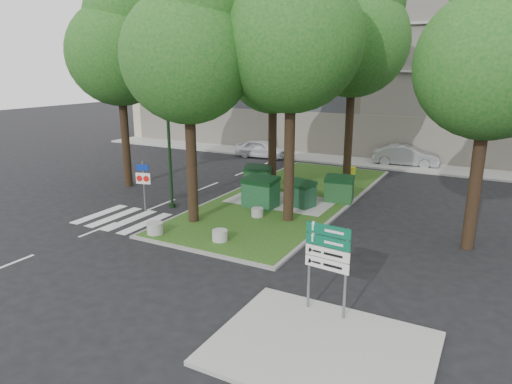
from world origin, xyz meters
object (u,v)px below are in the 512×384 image
Objects in this scene: bollard_left at (155,228)px; bollard_right at (220,235)px; tree_median_mid at (275,56)px; bollard_mid at (257,212)px; traffic_sign_pole at (143,179)px; dumpster_a at (258,178)px; tree_median_far at (356,30)px; directional_sign at (328,255)px; dumpster_b at (261,192)px; car_white at (262,149)px; tree_median_near_left at (190,44)px; dumpster_d at (339,189)px; street_lamp at (168,131)px; tree_street_left at (120,43)px; tree_street_right at (496,50)px; litter_bin at (351,174)px; car_silver at (406,156)px; tree_median_near_right at (295,25)px; dumpster_c at (300,194)px.

bollard_left reaches higher than bollard_right.
tree_median_mid is 8.34m from bollard_mid.
bollard_mid is 0.23× the size of traffic_sign_pole.
tree_median_far is at bearing 30.90° from dumpster_a.
dumpster_b is at bearing 133.71° from directional_sign.
directional_sign reaches higher than car_white.
dumpster_a is (-0.15, 5.88, -6.57)m from tree_median_near_left.
street_lamp reaches higher than dumpster_d.
dumpster_d reaches higher than car_white.
tree_street_left reaches higher than tree_street_right.
bollard_right is 11.73m from litter_bin.
bollard_left is 3.77m from traffic_sign_pole.
bollard_right is 0.14× the size of car_silver.
dumpster_d is at bearing 44.06° from dumpster_b.
street_lamp reaches higher than dumpster_a.
tree_median_near_left is 7.29m from bollard_left.
street_lamp is (-2.22, -4.52, 2.90)m from dumpster_a.
dumpster_a is at bearing 131.79° from directional_sign.
dumpster_b reaches higher than car_white.
tree_median_far is at bearing 134.17° from tree_street_right.
tree_street_left is 10.02m from dumpster_a.
car_silver reaches higher than bollard_right.
traffic_sign_pole is (-5.18, -1.37, 1.18)m from bollard_mid.
tree_median_near_right is 7.50× the size of dumpster_c.
traffic_sign_pole reaches higher than dumpster_b.
tree_street_right is (10.00, -4.00, 0.00)m from tree_median_mid.
dumpster_a is 0.68× the size of traffic_sign_pole.
dumpster_c is 0.62× the size of directional_sign.
tree_median_mid is at bearing 83.35° from bollard_left.
dumpster_b is (1.60, -2.76, 0.07)m from dumpster_a.
dumpster_a is 2.50× the size of bollard_left.
tree_street_right is 17.42× the size of bollard_right.
directional_sign is at bearing -49.16° from dumpster_b.
tree_median_far is at bearing 73.46° from dumpster_b.
litter_bin is (3.18, 3.65, -6.46)m from tree_median_mid.
tree_street_right is 10.97m from dumpster_b.
dumpster_a is 11.96m from car_silver.
tree_median_far is 18.96× the size of bollard_left.
tree_median_far is at bearing 37.44° from traffic_sign_pole.
tree_street_left is 12.23m from dumpster_c.
dumpster_d is 1.91× the size of litter_bin.
bollard_left is 4.56m from bollard_mid.
dumpster_a is 0.98× the size of dumpster_b.
street_lamp is at bearing 154.68° from directional_sign.
tree_median_near_right is at bearing -175.91° from tree_street_right.
dumpster_c reaches higher than bollard_mid.
street_lamp is at bearing 145.73° from car_silver.
dumpster_b is at bearing 69.37° from bollard_left.
dumpster_a is 0.27× the size of street_lamp.
tree_median_far is 4.84× the size of directional_sign.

